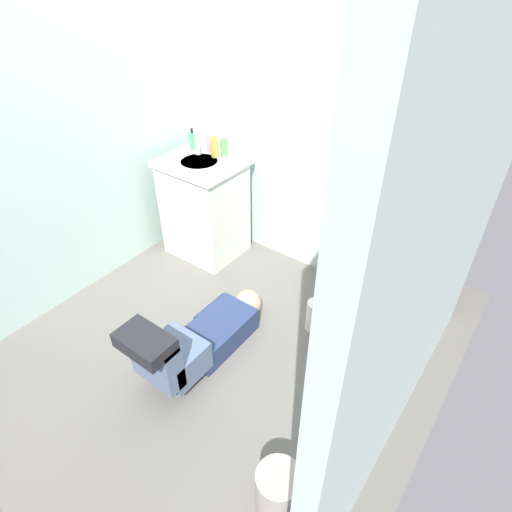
{
  "coord_description": "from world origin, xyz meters",
  "views": [
    {
      "loc": [
        1.38,
        -1.49,
        2.15
      ],
      "look_at": [
        0.03,
        0.34,
        0.45
      ],
      "focal_mm": 29.85,
      "sensor_mm": 36.0,
      "label": 1
    }
  ],
  "objects_px": {
    "trash_can": "(278,490)",
    "soap_dispenser": "(193,141)",
    "vanity_cabinet": "(205,207)",
    "bottle_clear": "(198,143)",
    "toiletry_bag": "(418,222)",
    "bottle_green": "(224,148)",
    "toilet": "(382,280)",
    "tissue_box": "(394,215)",
    "bottle_amber": "(214,147)",
    "person_plumber": "(197,339)",
    "bottle_pink": "(210,144)",
    "faucet": "(213,148)",
    "paper_towel_roll": "(314,316)"
  },
  "relations": [
    {
      "from": "bottle_amber",
      "to": "paper_towel_roll",
      "type": "distance_m",
      "value": 1.45
    },
    {
      "from": "vanity_cabinet",
      "to": "bottle_clear",
      "type": "xyz_separation_m",
      "value": [
        -0.09,
        0.07,
        0.49
      ]
    },
    {
      "from": "toiletry_bag",
      "to": "paper_towel_roll",
      "type": "height_order",
      "value": "toiletry_bag"
    },
    {
      "from": "tissue_box",
      "to": "trash_can",
      "type": "relative_size",
      "value": 0.89
    },
    {
      "from": "faucet",
      "to": "bottle_green",
      "type": "distance_m",
      "value": 0.1
    },
    {
      "from": "soap_dispenser",
      "to": "trash_can",
      "type": "distance_m",
      "value": 2.47
    },
    {
      "from": "person_plumber",
      "to": "soap_dispenser",
      "type": "relative_size",
      "value": 6.42
    },
    {
      "from": "person_plumber",
      "to": "trash_can",
      "type": "distance_m",
      "value": 0.99
    },
    {
      "from": "faucet",
      "to": "person_plumber",
      "type": "bearing_deg",
      "value": -55.01
    },
    {
      "from": "bottle_pink",
      "to": "paper_towel_roll",
      "type": "bearing_deg",
      "value": -18.91
    },
    {
      "from": "toilet",
      "to": "person_plumber",
      "type": "relative_size",
      "value": 0.7
    },
    {
      "from": "paper_towel_roll",
      "to": "bottle_pink",
      "type": "bearing_deg",
      "value": 161.09
    },
    {
      "from": "toilet",
      "to": "soap_dispenser",
      "type": "distance_m",
      "value": 1.77
    },
    {
      "from": "person_plumber",
      "to": "faucet",
      "type": "bearing_deg",
      "value": 124.99
    },
    {
      "from": "vanity_cabinet",
      "to": "toiletry_bag",
      "type": "bearing_deg",
      "value": 4.76
    },
    {
      "from": "bottle_green",
      "to": "tissue_box",
      "type": "bearing_deg",
      "value": -0.98
    },
    {
      "from": "tissue_box",
      "to": "bottle_amber",
      "type": "xyz_separation_m",
      "value": [
        -1.41,
        -0.02,
        0.1
      ]
    },
    {
      "from": "bottle_pink",
      "to": "faucet",
      "type": "bearing_deg",
      "value": -13.91
    },
    {
      "from": "bottle_amber",
      "to": "bottle_green",
      "type": "distance_m",
      "value": 0.07
    },
    {
      "from": "toiletry_bag",
      "to": "faucet",
      "type": "bearing_deg",
      "value": 179.78
    },
    {
      "from": "toilet",
      "to": "tissue_box",
      "type": "bearing_deg",
      "value": 116.43
    },
    {
      "from": "toilet",
      "to": "toiletry_bag",
      "type": "height_order",
      "value": "toiletry_bag"
    },
    {
      "from": "bottle_clear",
      "to": "bottle_pink",
      "type": "distance_m",
      "value": 0.1
    },
    {
      "from": "soap_dispenser",
      "to": "bottle_clear",
      "type": "height_order",
      "value": "bottle_clear"
    },
    {
      "from": "toiletry_bag",
      "to": "bottle_green",
      "type": "xyz_separation_m",
      "value": [
        -1.51,
        0.02,
        0.09
      ]
    },
    {
      "from": "bottle_clear",
      "to": "toiletry_bag",
      "type": "bearing_deg",
      "value": 2.02
    },
    {
      "from": "vanity_cabinet",
      "to": "bottle_clear",
      "type": "relative_size",
      "value": 4.8
    },
    {
      "from": "faucet",
      "to": "person_plumber",
      "type": "relative_size",
      "value": 0.09
    },
    {
      "from": "soap_dispenser",
      "to": "bottle_pink",
      "type": "height_order",
      "value": "soap_dispenser"
    },
    {
      "from": "soap_dispenser",
      "to": "bottle_pink",
      "type": "distance_m",
      "value": 0.16
    },
    {
      "from": "vanity_cabinet",
      "to": "soap_dispenser",
      "type": "bearing_deg",
      "value": 147.65
    },
    {
      "from": "person_plumber",
      "to": "trash_can",
      "type": "xyz_separation_m",
      "value": [
        0.89,
        -0.42,
        -0.05
      ]
    },
    {
      "from": "toilet",
      "to": "trash_can",
      "type": "distance_m",
      "value": 1.42
    },
    {
      "from": "person_plumber",
      "to": "bottle_pink",
      "type": "distance_m",
      "value": 1.51
    },
    {
      "from": "toiletry_bag",
      "to": "bottle_clear",
      "type": "height_order",
      "value": "bottle_clear"
    },
    {
      "from": "soap_dispenser",
      "to": "paper_towel_roll",
      "type": "bearing_deg",
      "value": -15.86
    },
    {
      "from": "bottle_green",
      "to": "soap_dispenser",
      "type": "bearing_deg",
      "value": -172.6
    },
    {
      "from": "faucet",
      "to": "tissue_box",
      "type": "xyz_separation_m",
      "value": [
        1.46,
        -0.01,
        -0.07
      ]
    },
    {
      "from": "faucet",
      "to": "soap_dispenser",
      "type": "distance_m",
      "value": 0.19
    },
    {
      "from": "bottle_pink",
      "to": "bottle_amber",
      "type": "xyz_separation_m",
      "value": [
        0.08,
        -0.04,
        0.01
      ]
    },
    {
      "from": "toilet",
      "to": "person_plumber",
      "type": "bearing_deg",
      "value": -127.77
    },
    {
      "from": "person_plumber",
      "to": "paper_towel_roll",
      "type": "relative_size",
      "value": 4.46
    },
    {
      "from": "toilet",
      "to": "trash_can",
      "type": "bearing_deg",
      "value": -84.46
    },
    {
      "from": "bottle_pink",
      "to": "bottle_amber",
      "type": "bearing_deg",
      "value": -26.24
    },
    {
      "from": "tissue_box",
      "to": "bottle_pink",
      "type": "xyz_separation_m",
      "value": [
        -1.5,
        0.02,
        0.09
      ]
    },
    {
      "from": "person_plumber",
      "to": "bottle_pink",
      "type": "xyz_separation_m",
      "value": [
        -0.79,
        1.08,
        0.71
      ]
    },
    {
      "from": "trash_can",
      "to": "soap_dispenser",
      "type": "bearing_deg",
      "value": 141.15
    },
    {
      "from": "toiletry_bag",
      "to": "trash_can",
      "type": "xyz_separation_m",
      "value": [
        0.03,
        -1.49,
        -0.68
      ]
    },
    {
      "from": "tissue_box",
      "to": "bottle_amber",
      "type": "height_order",
      "value": "bottle_amber"
    },
    {
      "from": "toilet",
      "to": "soap_dispenser",
      "type": "relative_size",
      "value": 4.52
    }
  ]
}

